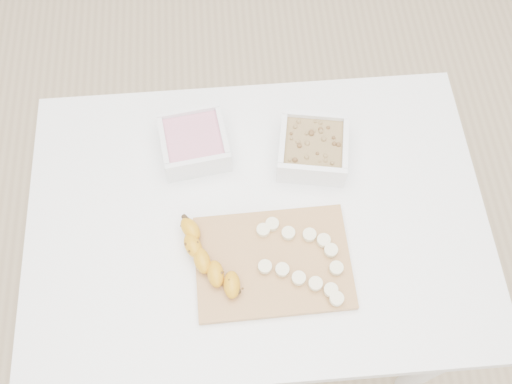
{
  "coord_description": "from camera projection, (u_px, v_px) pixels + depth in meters",
  "views": [
    {
      "loc": [
        -0.04,
        -0.49,
        1.89
      ],
      "look_at": [
        0.0,
        0.03,
        0.81
      ],
      "focal_mm": 40.0,
      "sensor_mm": 36.0,
      "label": 1
    }
  ],
  "objects": [
    {
      "name": "table",
      "position": [
        257.0,
        233.0,
        1.33
      ],
      "size": [
        1.0,
        0.7,
        0.75
      ],
      "color": "white",
      "rests_on": "ground"
    },
    {
      "name": "ground",
      "position": [
        257.0,
        305.0,
        1.91
      ],
      "size": [
        3.5,
        3.5,
        0.0
      ],
      "primitive_type": "plane",
      "color": "#C6AD89",
      "rests_on": "ground"
    },
    {
      "name": "banana",
      "position": [
        209.0,
        260.0,
        1.16
      ],
      "size": [
        0.12,
        0.2,
        0.03
      ],
      "primitive_type": null,
      "rotation": [
        0.0,
        0.0,
        0.36
      ],
      "color": "orange",
      "rests_on": "cutting_board"
    },
    {
      "name": "cutting_board",
      "position": [
        273.0,
        262.0,
        1.19
      ],
      "size": [
        0.33,
        0.24,
        0.01
      ],
      "primitive_type": "cube",
      "rotation": [
        0.0,
        0.0,
        0.02
      ],
      "color": "#AF7E47",
      "rests_on": "table"
    },
    {
      "name": "bowl_yogurt",
      "position": [
        194.0,
        142.0,
        1.28
      ],
      "size": [
        0.16,
        0.16,
        0.07
      ],
      "color": "white",
      "rests_on": "table"
    },
    {
      "name": "bowl_granola",
      "position": [
        313.0,
        148.0,
        1.27
      ],
      "size": [
        0.17,
        0.17,
        0.07
      ],
      "color": "white",
      "rests_on": "table"
    },
    {
      "name": "banana_slices",
      "position": [
        304.0,
        259.0,
        1.17
      ],
      "size": [
        0.17,
        0.2,
        0.02
      ],
      "color": "beige",
      "rests_on": "cutting_board"
    }
  ]
}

